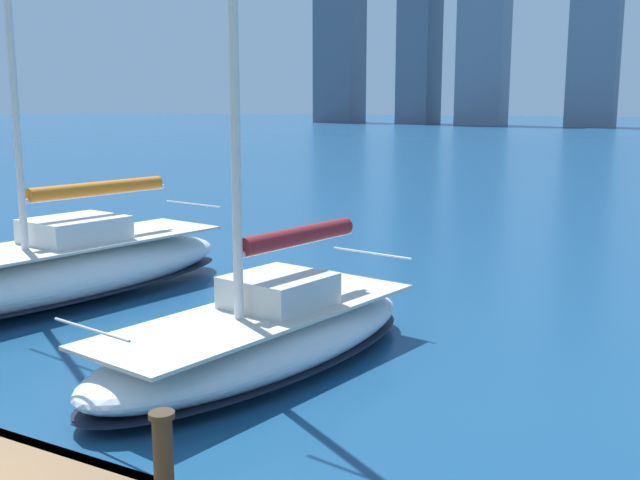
# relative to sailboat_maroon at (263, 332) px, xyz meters

# --- Properties ---
(sailboat_maroon) EXTENTS (3.69, 7.68, 11.97)m
(sailboat_maroon) POSITION_rel_sailboat_maroon_xyz_m (0.00, 0.00, 0.00)
(sailboat_maroon) COLOR silver
(sailboat_maroon) RESTS_ON ground
(sailboat_orange) EXTENTS (4.21, 9.81, 11.85)m
(sailboat_orange) POSITION_rel_sailboat_maroon_xyz_m (6.55, -1.37, 0.12)
(sailboat_orange) COLOR white
(sailboat_orange) RESTS_ON ground
(mooring_post) EXTENTS (0.26, 0.26, 0.91)m
(mooring_post) POSITION_rel_sailboat_maroon_xyz_m (-2.15, 5.05, 0.44)
(mooring_post) COLOR #423323
(mooring_post) RESTS_ON dock_pier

